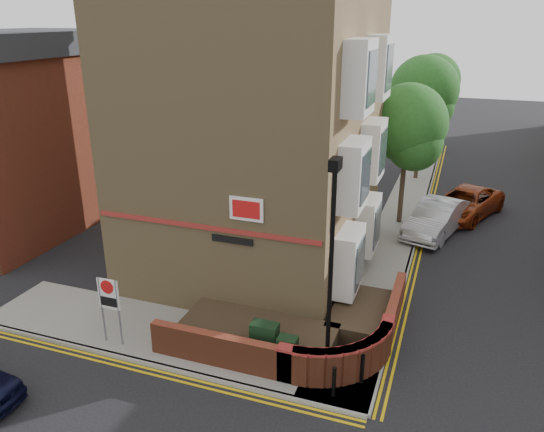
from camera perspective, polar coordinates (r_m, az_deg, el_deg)
The scene contains 22 objects.
ground at distance 15.27m, azimuth -1.49°, elevation -18.37°, with size 120.00×120.00×0.00m, color black.
pavement_corner at distance 17.61m, azimuth -10.59°, elevation -12.57°, with size 13.00×3.00×0.12m, color gray.
pavement_main at distance 28.75m, azimuth 13.98°, elevation 0.70°, with size 2.00×32.00×0.12m, color gray.
kerb_side at distance 16.58m, azimuth -13.25°, elevation -15.15°, with size 13.00×0.15×0.12m, color gray.
kerb_main_near at distance 28.68m, azimuth 15.96°, elevation 0.46°, with size 0.15×32.00×0.12m, color gray.
yellow_lines_side at distance 16.45m, azimuth -13.71°, elevation -15.76°, with size 13.00×0.28×0.01m, color gold.
yellow_lines_main at distance 28.69m, azimuth 16.44°, elevation 0.30°, with size 0.28×32.00×0.01m, color gold.
corner_building at distance 20.61m, azimuth -0.94°, elevation 11.26°, with size 8.95×10.40×13.60m.
garden_wall at distance 17.16m, azimuth 1.62°, elevation -13.40°, with size 6.80×6.00×1.20m, color brown, non-canonical shape.
lamppost at distance 14.01m, azimuth 6.33°, elevation -6.06°, with size 0.25×0.50×6.30m.
utility_cabinet_large at distance 15.90m, azimuth -0.80°, elevation -13.34°, with size 0.80×0.45×1.20m, color black.
utility_cabinet_small at distance 15.48m, azimuth 1.66°, elevation -14.64°, with size 0.55×0.40×1.10m, color black.
bollard_near at distance 14.77m, azimuth 6.68°, elevation -17.29°, with size 0.11×0.11×0.90m, color black.
bollard_far at distance 15.31m, azimuth 9.68°, elevation -15.90°, with size 0.11×0.11×0.90m, color black.
zone_sign at distance 16.86m, azimuth -17.13°, elevation -8.55°, with size 0.72×0.07×2.20m.
side_building at distance 27.61m, azimuth -25.49°, elevation 8.17°, with size 6.40×10.40×9.00m.
tree_near at distance 25.64m, azimuth 14.36°, elevation 9.06°, with size 3.64×3.65×6.70m.
tree_mid at distance 33.43m, azimuth 16.00°, elevation 12.39°, with size 4.03×4.03×7.42m.
tree_far at distance 41.39m, azimuth 16.93°, elevation 13.39°, with size 3.81×3.81×7.00m.
traffic_light_assembly at distance 36.70m, azimuth 16.65°, elevation 9.18°, with size 0.20×0.16×4.20m.
silver_car_near at distance 25.80m, azimuth 17.25°, elevation -0.23°, with size 1.68×4.81×1.58m, color #ACAFB4.
red_car_main at distance 28.64m, azimuth 20.05°, elevation 1.35°, with size 2.39×5.19×1.44m, color maroon.
Camera 1 is at (4.38, -11.00, 9.65)m, focal length 35.00 mm.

